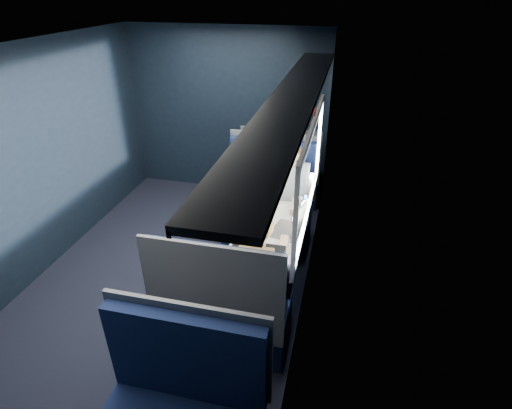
% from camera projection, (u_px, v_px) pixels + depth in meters
% --- Properties ---
extents(ground, '(2.80, 4.20, 0.01)m').
position_uv_depth(ground, '(176.00, 271.00, 4.36)').
color(ground, black).
extents(room_shell, '(3.00, 4.40, 2.40)m').
position_uv_depth(room_shell, '(162.00, 143.00, 3.64)').
color(room_shell, black).
rests_on(room_shell, ground).
extents(table, '(0.62, 1.00, 0.74)m').
position_uv_depth(table, '(269.00, 232.00, 3.83)').
color(table, '#54565E').
rests_on(table, ground).
extents(seat_bay_near, '(1.06, 0.62, 1.26)m').
position_uv_depth(seat_bay_near, '(267.00, 208.00, 4.73)').
color(seat_bay_near, '#0D163C').
rests_on(seat_bay_near, ground).
extents(seat_bay_far, '(1.04, 0.62, 1.26)m').
position_uv_depth(seat_bay_far, '(226.00, 312.00, 3.25)').
color(seat_bay_far, '#0D163C').
rests_on(seat_bay_far, ground).
extents(seat_row_front, '(1.04, 0.51, 1.16)m').
position_uv_depth(seat_row_front, '(282.00, 176.00, 5.52)').
color(seat_row_front, '#0D163C').
rests_on(seat_row_front, ground).
extents(man, '(0.53, 0.56, 1.32)m').
position_uv_depth(man, '(288.00, 195.00, 4.39)').
color(man, black).
rests_on(man, ground).
extents(woman, '(0.53, 0.56, 1.32)m').
position_uv_depth(woman, '(260.00, 274.00, 3.19)').
color(woman, black).
rests_on(woman, ground).
extents(papers, '(0.64, 0.83, 0.01)m').
position_uv_depth(papers, '(262.00, 223.00, 3.83)').
color(papers, white).
rests_on(papers, table).
extents(laptop, '(0.32, 0.38, 0.25)m').
position_uv_depth(laptop, '(293.00, 226.00, 3.66)').
color(laptop, silver).
rests_on(laptop, table).
extents(bottle_small, '(0.06, 0.06, 0.21)m').
position_uv_depth(bottle_small, '(305.00, 206.00, 3.92)').
color(bottle_small, silver).
rests_on(bottle_small, table).
extents(cup, '(0.07, 0.07, 0.09)m').
position_uv_depth(cup, '(299.00, 202.00, 4.10)').
color(cup, white).
rests_on(cup, table).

